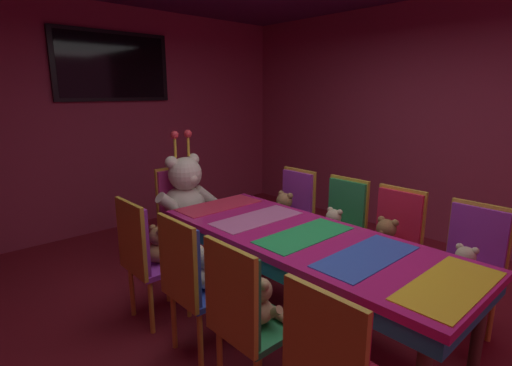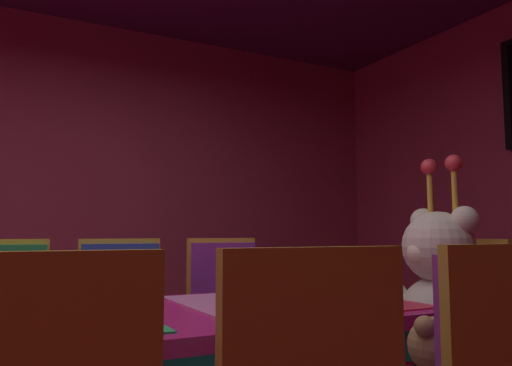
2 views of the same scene
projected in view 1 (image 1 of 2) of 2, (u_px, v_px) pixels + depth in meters
The scene contains 21 objects.
ground_plane at pixel (302, 327), 2.96m from camera, with size 7.90×7.90×0.00m, color maroon.
wall_back at pixel (114, 120), 4.94m from camera, with size 5.20×0.12×2.80m, color #99334C.
wall_right at pixel (458, 124), 4.34m from camera, with size 0.12×6.40×2.80m, color #99334C.
banquet_table at pixel (304, 246), 2.81m from camera, with size 0.90×2.38×0.75m.
chair_left_1 at pixel (241, 309), 2.10m from camera, with size 0.42×0.41×0.98m.
teddy_left_1 at pixel (261, 303), 2.20m from camera, with size 0.23×0.30×0.28m.
chair_left_2 at pixel (189, 275), 2.49m from camera, with size 0.42×0.41×0.98m.
teddy_left_2 at pixel (207, 270), 2.59m from camera, with size 0.24×0.31×0.29m.
chair_left_3 at pixel (142, 250), 2.89m from camera, with size 0.42×0.41×0.98m.
teddy_left_3 at pixel (160, 247), 2.99m from camera, with size 0.24×0.31×0.29m.
chair_right_0 at pixel (472, 258), 2.75m from camera, with size 0.42×0.41×0.98m.
teddy_right_0 at pixel (464, 267), 2.66m from camera, with size 0.22×0.28×0.27m.
chair_right_1 at pixel (394, 235), 3.19m from camera, with size 0.42×0.41×0.98m.
teddy_right_1 at pixel (385, 240), 3.09m from camera, with size 0.26×0.33×0.31m.
chair_right_2 at pixel (342, 220), 3.56m from camera, with size 0.42×0.41×0.98m.
teddy_right_2 at pixel (333, 226), 3.47m from camera, with size 0.23×0.30×0.28m.
chair_right_3 at pixel (294, 208), 3.95m from camera, with size 0.42×0.41×0.98m.
teddy_right_3 at pixel (284, 210), 3.85m from camera, with size 0.27×0.34×0.33m.
throne_chair at pixel (178, 204), 4.07m from camera, with size 0.41×0.42×0.98m.
king_teddy_bear at pixel (186, 193), 3.91m from camera, with size 0.72×0.56×0.92m.
wall_tv at pixel (113, 66), 4.72m from camera, with size 1.43×0.06×0.83m.
Camera 1 is at (-2.03, -1.70, 1.74)m, focal length 27.20 mm.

